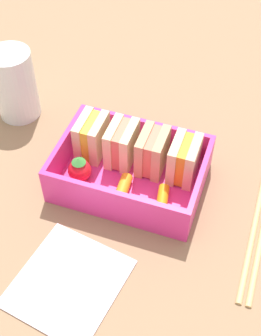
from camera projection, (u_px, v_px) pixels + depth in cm
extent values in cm
cube|color=#906E51|center=(130.00, 187.00, 58.49)|extent=(120.00, 120.00, 2.00)
cube|color=#E4318A|center=(130.00, 179.00, 57.29)|extent=(17.46, 12.32, 1.20)
cube|color=#E4318A|center=(146.00, 133.00, 58.99)|extent=(17.46, 0.60, 3.97)
cube|color=#E4318A|center=(113.00, 203.00, 51.69)|extent=(17.46, 0.60, 3.97)
cube|color=#E4318A|center=(65.00, 148.00, 57.16)|extent=(0.60, 11.12, 3.97)
cube|color=#E4318A|center=(200.00, 183.00, 53.52)|extent=(0.60, 11.12, 3.97)
cube|color=beige|center=(84.00, 135.00, 57.81)|extent=(1.04, 4.73, 5.31)
cube|color=yellow|center=(92.00, 136.00, 57.58)|extent=(1.04, 4.35, 4.88)
cube|color=beige|center=(100.00, 138.00, 57.36)|extent=(1.04, 4.73, 5.31)
cube|color=beige|center=(114.00, 142.00, 56.96)|extent=(1.04, 4.73, 5.31)
cube|color=#D87259|center=(122.00, 144.00, 56.74)|extent=(1.04, 4.35, 4.88)
cube|color=beige|center=(130.00, 146.00, 56.51)|extent=(1.04, 4.73, 5.31)
cube|color=tan|center=(144.00, 150.00, 56.12)|extent=(1.04, 4.73, 5.31)
cube|color=#D87259|center=(152.00, 152.00, 55.89)|extent=(1.04, 4.35, 4.88)
cube|color=tan|center=(161.00, 154.00, 55.66)|extent=(1.04, 4.73, 5.31)
cube|color=beige|center=(176.00, 157.00, 55.27)|extent=(1.04, 4.73, 5.31)
cube|color=orange|center=(184.00, 160.00, 55.04)|extent=(1.04, 4.35, 4.88)
cube|color=beige|center=(193.00, 162.00, 54.82)|extent=(1.04, 4.73, 5.31)
sphere|color=red|center=(80.00, 170.00, 55.58)|extent=(2.83, 2.83, 2.83)
cone|color=#388839|center=(79.00, 161.00, 54.29)|extent=(1.70, 1.70, 0.60)
cylinder|color=orange|center=(122.00, 190.00, 54.48)|extent=(1.69, 4.39, 1.41)
cylinder|color=orange|center=(162.00, 203.00, 53.37)|extent=(2.06, 4.83, 1.28)
cylinder|color=tan|center=(255.00, 225.00, 53.18)|extent=(0.75, 20.05, 0.70)
cylinder|color=white|center=(15.00, 84.00, 62.57)|extent=(5.76, 5.76, 9.85)
cube|color=silver|center=(68.00, 282.00, 48.61)|extent=(12.04, 12.76, 0.40)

